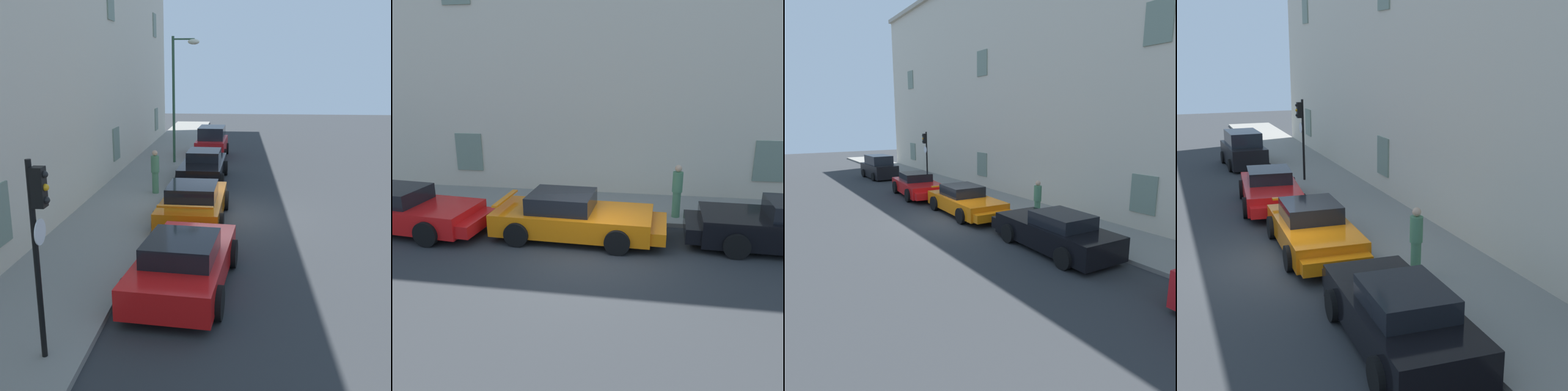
% 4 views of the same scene
% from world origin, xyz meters
% --- Properties ---
extents(ground_plane, '(80.00, 80.00, 0.00)m').
position_xyz_m(ground_plane, '(0.00, 0.00, 0.00)').
color(ground_plane, '#2B2D30').
extents(sidewalk, '(60.00, 3.07, 0.14)m').
position_xyz_m(sidewalk, '(0.00, 3.81, 0.07)').
color(sidewalk, gray).
rests_on(sidewalk, ground).
extents(building_facade, '(43.47, 4.55, 13.55)m').
position_xyz_m(building_facade, '(0.00, 7.36, 6.79)').
color(building_facade, beige).
rests_on(building_facade, ground).
extents(sportscar_red_lead, '(5.04, 2.51, 1.33)m').
position_xyz_m(sportscar_red_lead, '(-5.74, 0.84, 0.61)').
color(sportscar_red_lead, red).
rests_on(sportscar_red_lead, ground).
extents(sportscar_yellow_flank, '(5.04, 2.33, 1.34)m').
position_xyz_m(sportscar_yellow_flank, '(-0.52, 1.10, 0.60)').
color(sportscar_yellow_flank, orange).
rests_on(sportscar_yellow_flank, ground).
extents(sportscar_white_middle, '(5.14, 2.19, 1.38)m').
position_xyz_m(sportscar_white_middle, '(5.12, 1.19, 0.61)').
color(sportscar_white_middle, black).
rests_on(sportscar_white_middle, ground).
extents(hatchback_distant, '(3.93, 1.99, 1.75)m').
position_xyz_m(hatchback_distant, '(-13.88, 1.06, 0.80)').
color(hatchback_distant, black).
rests_on(hatchback_distant, ground).
extents(traffic_light, '(0.44, 0.36, 3.49)m').
position_xyz_m(traffic_light, '(-9.15, 2.88, 2.52)').
color(traffic_light, black).
rests_on(traffic_light, sidewalk).
extents(pedestrian_admiring, '(0.37, 0.37, 1.74)m').
position_xyz_m(pedestrian_admiring, '(2.40, 2.92, 1.04)').
color(pedestrian_admiring, '#4C7F59').
rests_on(pedestrian_admiring, sidewalk).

